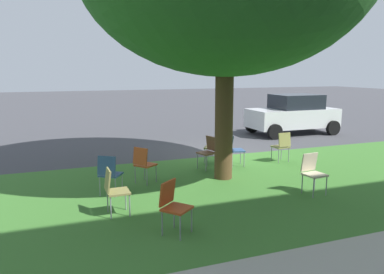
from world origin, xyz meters
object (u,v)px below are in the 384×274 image
Objects in this scene: chair_0 at (109,172)px; parked_car at (293,114)px; chair_3 at (143,162)px; chair_7 at (214,145)px; chair_1 at (282,145)px; chair_6 at (312,170)px; chair_2 at (234,148)px; chair_8 at (114,188)px; chair_5 at (173,203)px; chair_4 at (209,150)px.

parked_car reaches higher than chair_0.
chair_7 is (-2.39, -1.30, 0.00)m from chair_3.
chair_1 is 1.00× the size of chair_6.
parked_car is at bearing -148.10° from chair_3.
chair_6 is at bearing 100.20° from chair_2.
chair_3 is 1.96m from chair_8.
chair_7 is at bearing -121.81° from chair_5.
chair_2 is 2.84m from chair_3.
chair_8 is at bearing 33.61° from chair_2.
chair_6 is (-0.49, 2.73, 0.00)m from chair_2.
chair_7 is (-0.42, -0.57, 0.00)m from chair_4.
chair_2 is (1.50, -0.10, 0.00)m from chair_1.
chair_3 is at bearing 15.11° from chair_2.
chair_4 is 1.00× the size of chair_8.
chair_5 is (2.92, 3.58, 0.00)m from chair_2.
chair_5 is 1.00× the size of chair_8.
parked_car reaches higher than chair_1.
chair_4 is at bearing -64.94° from chair_6.
chair_4 is 6.80m from parked_car.
chair_2 and chair_5 have the same top height.
chair_2 and chair_6 have the same top height.
chair_7 is 6.13m from parked_car.
chair_6 is at bearing 69.01° from chair_1.
parked_car is at bearing -142.94° from chair_8.
chair_3 is at bearing -93.62° from chair_5.
chair_2 is 6.18m from parked_car.
parked_car reaches higher than chair_4.
chair_1 is at bearing -110.99° from chair_6.
chair_5 and chair_8 have the same top height.
chair_3 is (-0.87, -0.57, 0.00)m from chair_0.
chair_2 is (-3.62, -1.31, 0.00)m from chair_0.
chair_0 and chair_5 have the same top height.
chair_5 is (2.15, 3.56, 0.00)m from chair_4.
chair_6 is at bearing 176.32° from chair_8.
chair_1 and chair_6 have the same top height.
chair_4 is at bearing -140.10° from chair_8.
chair_4 is 1.00× the size of chair_7.
chair_3 is 1.00× the size of chair_4.
chair_4 is 1.00× the size of chair_6.
chair_3 is 2.72m from chair_7.
chair_7 is at bearing -19.43° from chair_1.
parked_car reaches higher than chair_2.
chair_0 and chair_6 have the same top height.
chair_1 is 1.00× the size of chair_5.
chair_1 is at bearing 176.26° from chair_2.
chair_8 is (0.77, -1.12, 0.00)m from chair_5.
chair_3 is at bearing -31.54° from chair_6.
chair_0 is 1.00× the size of chair_1.
chair_0 is 1.00× the size of chair_3.
chair_5 is 1.36m from chair_8.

